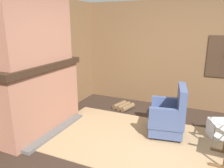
{
  "coord_description": "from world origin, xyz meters",
  "views": [
    {
      "loc": [
        0.65,
        -2.97,
        1.99
      ],
      "look_at": [
        -0.93,
        0.59,
        0.9
      ],
      "focal_mm": 35.0,
      "sensor_mm": 36.0,
      "label": 1
    }
  ],
  "objects_px": {
    "armchair": "(169,117)",
    "firewood_stack": "(124,106)",
    "oil_lamp_vase": "(7,64)",
    "storage_case": "(61,54)",
    "decorative_plate_on_mantel": "(37,56)",
    "laundry_basket": "(221,129)"
  },
  "relations": [
    {
      "from": "storage_case",
      "to": "armchair",
      "type": "bearing_deg",
      "value": 1.37
    },
    {
      "from": "oil_lamp_vase",
      "to": "laundry_basket",
      "type": "bearing_deg",
      "value": 27.84
    },
    {
      "from": "decorative_plate_on_mantel",
      "to": "armchair",
      "type": "bearing_deg",
      "value": 17.92
    },
    {
      "from": "armchair",
      "to": "decorative_plate_on_mantel",
      "type": "relative_size",
      "value": 4.1
    },
    {
      "from": "laundry_basket",
      "to": "firewood_stack",
      "type": "bearing_deg",
      "value": 164.19
    },
    {
      "from": "firewood_stack",
      "to": "decorative_plate_on_mantel",
      "type": "relative_size",
      "value": 2.25
    },
    {
      "from": "armchair",
      "to": "firewood_stack",
      "type": "distance_m",
      "value": 1.51
    },
    {
      "from": "firewood_stack",
      "to": "oil_lamp_vase",
      "type": "height_order",
      "value": "oil_lamp_vase"
    },
    {
      "from": "armchair",
      "to": "storage_case",
      "type": "relative_size",
      "value": 4.08
    },
    {
      "from": "storage_case",
      "to": "oil_lamp_vase",
      "type": "bearing_deg",
      "value": -90.01
    },
    {
      "from": "armchair",
      "to": "storage_case",
      "type": "height_order",
      "value": "storage_case"
    },
    {
      "from": "decorative_plate_on_mantel",
      "to": "oil_lamp_vase",
      "type": "bearing_deg",
      "value": -88.27
    },
    {
      "from": "firewood_stack",
      "to": "storage_case",
      "type": "bearing_deg",
      "value": -139.16
    },
    {
      "from": "oil_lamp_vase",
      "to": "storage_case",
      "type": "distance_m",
      "value": 1.34
    },
    {
      "from": "laundry_basket",
      "to": "armchair",
      "type": "bearing_deg",
      "value": -163.49
    },
    {
      "from": "firewood_stack",
      "to": "laundry_basket",
      "type": "relative_size",
      "value": 1.02
    },
    {
      "from": "laundry_basket",
      "to": "oil_lamp_vase",
      "type": "height_order",
      "value": "oil_lamp_vase"
    },
    {
      "from": "firewood_stack",
      "to": "storage_case",
      "type": "height_order",
      "value": "storage_case"
    },
    {
      "from": "armchair",
      "to": "oil_lamp_vase",
      "type": "height_order",
      "value": "oil_lamp_vase"
    },
    {
      "from": "armchair",
      "to": "laundry_basket",
      "type": "bearing_deg",
      "value": -173.2
    },
    {
      "from": "armchair",
      "to": "firewood_stack",
      "type": "height_order",
      "value": "armchair"
    },
    {
      "from": "storage_case",
      "to": "decorative_plate_on_mantel",
      "type": "height_order",
      "value": "decorative_plate_on_mantel"
    }
  ]
}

